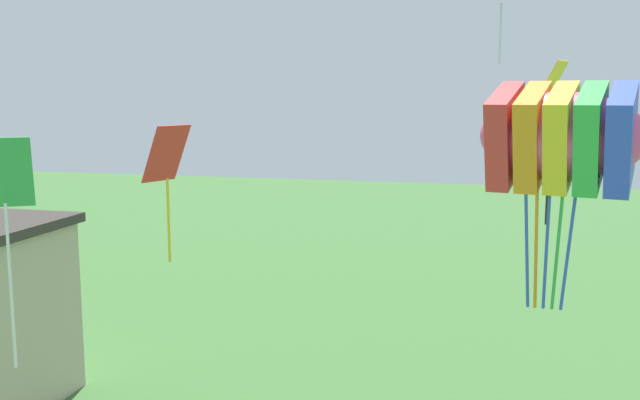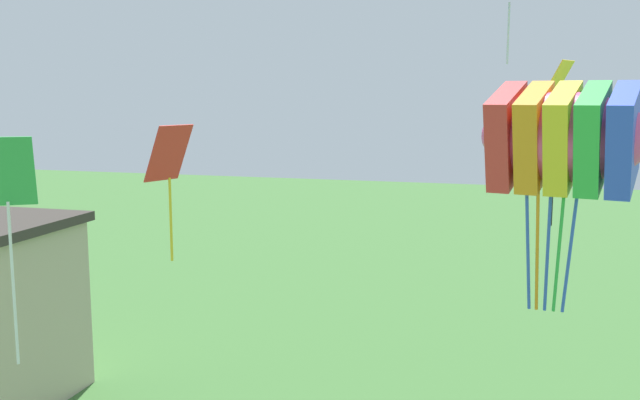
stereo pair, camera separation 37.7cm
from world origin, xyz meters
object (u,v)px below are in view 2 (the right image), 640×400
(kite_rainbow_parafoil, at_px, (563,137))
(kite_yellow_diamond, at_px, (556,112))
(kite_red_diamond, at_px, (169,165))
(kite_green_diamond, at_px, (8,199))

(kite_rainbow_parafoil, distance_m, kite_yellow_diamond, 2.14)
(kite_red_diamond, height_order, kite_green_diamond, kite_red_diamond)
(kite_yellow_diamond, bearing_deg, kite_green_diamond, -150.13)
(kite_yellow_diamond, relative_size, kite_green_diamond, 0.84)
(kite_yellow_diamond, xyz_separation_m, kite_green_diamond, (-8.69, -4.99, -1.37))
(kite_rainbow_parafoil, relative_size, kite_red_diamond, 1.53)
(kite_rainbow_parafoil, relative_size, kite_green_diamond, 1.02)
(kite_rainbow_parafoil, height_order, kite_red_diamond, kite_rainbow_parafoil)
(kite_red_diamond, bearing_deg, kite_yellow_diamond, 22.01)
(kite_rainbow_parafoil, height_order, kite_yellow_diamond, kite_yellow_diamond)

